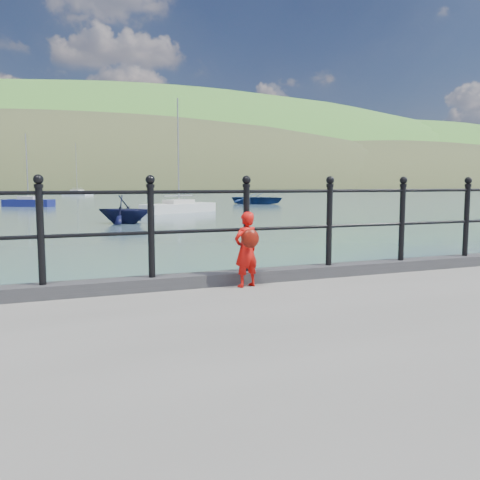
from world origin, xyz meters
name	(u,v)px	position (x,y,z in m)	size (l,w,h in m)	color
ground	(198,361)	(0.00, 0.00, 0.00)	(600.00, 600.00, 0.00)	#2D4251
kerb	(201,280)	(0.00, -0.15, 1.07)	(60.00, 0.30, 0.15)	#28282B
railing	(200,219)	(0.00, -0.15, 1.82)	(18.11, 0.11, 1.20)	black
far_shore	(129,235)	(38.34, 239.41, -22.57)	(830.00, 200.00, 156.00)	#333A21
child	(246,249)	(0.49, -0.41, 1.47)	(0.38, 0.34, 0.91)	red
launch_blue	(258,199)	(20.37, 44.51, 0.59)	(4.07, 5.70, 1.18)	navy
launch_navy	(124,209)	(2.63, 22.61, 0.80)	(2.62, 3.04, 1.60)	black
sailboat_deep	(77,193)	(5.28, 97.30, 0.34)	(5.62, 6.84, 10.08)	white
sailboat_port	(29,203)	(-2.69, 47.14, 0.34)	(4.90, 3.87, 7.16)	navy
sailboat_near	(179,208)	(8.21, 31.92, 0.34)	(6.48, 4.68, 8.81)	silver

